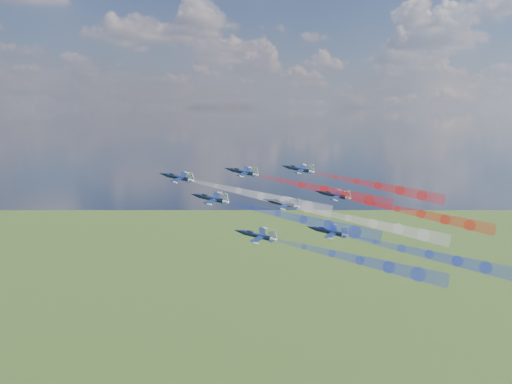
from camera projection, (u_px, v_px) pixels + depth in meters
jet_lead at (178, 177)px, 159.67m from camera, size 13.56×13.75×6.47m
trail_lead at (261, 196)px, 154.84m from camera, size 29.52×29.53×11.07m
jet_inner_left at (211, 199)px, 146.68m from camera, size 13.56×13.75×6.47m
trail_inner_left at (303, 219)px, 141.85m from camera, size 29.52×29.53×11.07m
jet_inner_right at (243, 172)px, 167.33m from camera, size 13.56×13.75×6.47m
trail_inner_right at (324, 190)px, 162.50m from camera, size 29.52×29.53×11.07m
jet_outer_left at (257, 236)px, 133.52m from camera, size 13.56×13.75×6.47m
trail_outer_left at (360, 260)px, 128.68m from camera, size 29.52×29.53×11.07m
jet_center_third at (283, 204)px, 153.20m from camera, size 13.56×13.75×6.47m
trail_center_third at (373, 224)px, 148.37m from camera, size 29.52×29.53×11.07m
jet_outer_right at (299, 169)px, 175.15m from camera, size 13.56×13.75×6.47m
trail_outer_right at (378, 186)px, 170.32m from camera, size 29.52×29.53×11.07m
jet_rear_left at (329, 232)px, 140.60m from camera, size 13.56×13.75×6.47m
trail_rear_left at (429, 255)px, 135.77m from camera, size 29.52×29.53×11.07m
jet_rear_right at (334, 195)px, 161.52m from camera, size 13.56×13.75×6.47m
trail_rear_right at (421, 214)px, 156.69m from camera, size 29.52×29.53×11.07m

